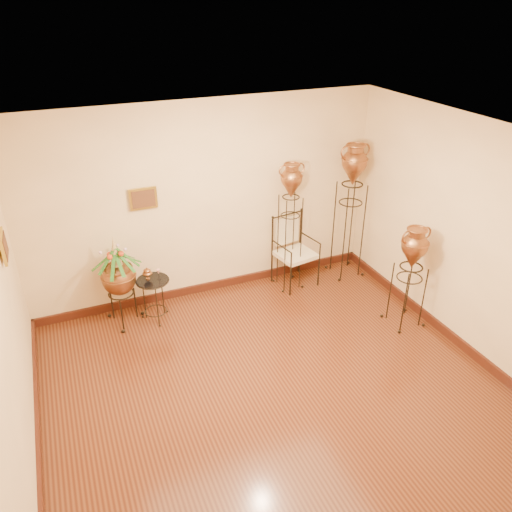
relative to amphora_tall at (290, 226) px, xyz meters
name	(u,v)px	position (x,y,z in m)	size (l,w,h in m)	color
ground	(281,399)	(-1.14, -2.15, -0.99)	(5.00, 5.00, 0.00)	#5B2D15
room_shell	(284,262)	(-1.14, -2.14, 0.74)	(5.02, 5.02, 2.81)	#FBD8A2
amphora_tall	(290,226)	(0.00, 0.00, 0.00)	(0.45, 0.45, 1.94)	black
amphora_mid	(350,211)	(1.00, 0.00, 0.07)	(0.58, 0.58, 2.11)	black
amphora_short	(410,276)	(1.01, -1.47, -0.28)	(0.57, 0.57, 1.43)	black
planter_urn	(118,275)	(-2.47, 0.00, -0.26)	(0.82, 0.82, 1.31)	black
armchair	(296,252)	(0.11, 0.00, -0.45)	(0.69, 0.66, 1.08)	black
side_table	(154,299)	(-2.06, -0.11, -0.67)	(0.47, 0.47, 0.78)	black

